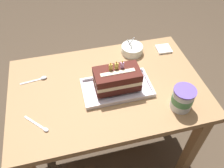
{
  "coord_description": "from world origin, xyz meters",
  "views": [
    {
      "loc": [
        -0.18,
        -0.84,
        1.7
      ],
      "look_at": [
        0.02,
        -0.02,
        0.79
      ],
      "focal_mm": 37.15,
      "sensor_mm": 36.0,
      "label": 1
    }
  ],
  "objects_px": {
    "serving_spoon_near_tray": "(41,79)",
    "foil_tray": "(117,88)",
    "serving_spoon_by_bowls": "(41,127)",
    "birthday_cake": "(117,79)",
    "ice_cream_tub": "(183,98)",
    "napkin_pile": "(164,49)",
    "bowl_stack": "(132,49)"
  },
  "relations": [
    {
      "from": "foil_tray",
      "to": "serving_spoon_by_bowls",
      "type": "bearing_deg",
      "value": -160.12
    },
    {
      "from": "foil_tray",
      "to": "birthday_cake",
      "type": "height_order",
      "value": "birthday_cake"
    },
    {
      "from": "serving_spoon_near_tray",
      "to": "serving_spoon_by_bowls",
      "type": "xyz_separation_m",
      "value": [
        -0.01,
        -0.33,
        -0.0
      ]
    },
    {
      "from": "ice_cream_tub",
      "to": "serving_spoon_by_bowls",
      "type": "xyz_separation_m",
      "value": [
        -0.69,
        0.04,
        -0.06
      ]
    },
    {
      "from": "foil_tray",
      "to": "ice_cream_tub",
      "type": "distance_m",
      "value": 0.35
    },
    {
      "from": "foil_tray",
      "to": "birthday_cake",
      "type": "xyz_separation_m",
      "value": [
        0.0,
        0.0,
        0.07
      ]
    },
    {
      "from": "birthday_cake",
      "to": "bowl_stack",
      "type": "bearing_deg",
      "value": 58.33
    },
    {
      "from": "foil_tray",
      "to": "serving_spoon_by_bowls",
      "type": "xyz_separation_m",
      "value": [
        -0.41,
        -0.15,
        -0.0
      ]
    },
    {
      "from": "birthday_cake",
      "to": "serving_spoon_near_tray",
      "type": "xyz_separation_m",
      "value": [
        -0.4,
        0.18,
        -0.07
      ]
    },
    {
      "from": "ice_cream_tub",
      "to": "serving_spoon_by_bowls",
      "type": "bearing_deg",
      "value": 176.33
    },
    {
      "from": "serving_spoon_near_tray",
      "to": "napkin_pile",
      "type": "bearing_deg",
      "value": 5.81
    },
    {
      "from": "foil_tray",
      "to": "napkin_pile",
      "type": "bearing_deg",
      "value": 34.01
    },
    {
      "from": "ice_cream_tub",
      "to": "serving_spoon_near_tray",
      "type": "bearing_deg",
      "value": 151.55
    },
    {
      "from": "foil_tray",
      "to": "serving_spoon_by_bowls",
      "type": "height_order",
      "value": "foil_tray"
    },
    {
      "from": "bowl_stack",
      "to": "birthday_cake",
      "type": "bearing_deg",
      "value": -121.67
    },
    {
      "from": "ice_cream_tub",
      "to": "serving_spoon_by_bowls",
      "type": "height_order",
      "value": "ice_cream_tub"
    },
    {
      "from": "foil_tray",
      "to": "ice_cream_tub",
      "type": "relative_size",
      "value": 2.98
    },
    {
      "from": "serving_spoon_near_tray",
      "to": "foil_tray",
      "type": "bearing_deg",
      "value": -23.86
    },
    {
      "from": "bowl_stack",
      "to": "ice_cream_tub",
      "type": "bearing_deg",
      "value": -77.01
    },
    {
      "from": "ice_cream_tub",
      "to": "serving_spoon_near_tray",
      "type": "distance_m",
      "value": 0.78
    },
    {
      "from": "foil_tray",
      "to": "napkin_pile",
      "type": "distance_m",
      "value": 0.46
    },
    {
      "from": "birthday_cake",
      "to": "bowl_stack",
      "type": "relative_size",
      "value": 1.74
    },
    {
      "from": "napkin_pile",
      "to": "serving_spoon_near_tray",
      "type": "bearing_deg",
      "value": -174.19
    },
    {
      "from": "birthday_cake",
      "to": "ice_cream_tub",
      "type": "bearing_deg",
      "value": -34.35
    },
    {
      "from": "birthday_cake",
      "to": "napkin_pile",
      "type": "relative_size",
      "value": 2.51
    },
    {
      "from": "serving_spoon_near_tray",
      "to": "ice_cream_tub",
      "type": "bearing_deg",
      "value": -28.45
    },
    {
      "from": "serving_spoon_near_tray",
      "to": "napkin_pile",
      "type": "xyz_separation_m",
      "value": [
        0.78,
        0.08,
        0.0
      ]
    },
    {
      "from": "serving_spoon_near_tray",
      "to": "bowl_stack",
      "type": "bearing_deg",
      "value": 10.25
    },
    {
      "from": "serving_spoon_near_tray",
      "to": "napkin_pile",
      "type": "height_order",
      "value": "same"
    },
    {
      "from": "serving_spoon_near_tray",
      "to": "napkin_pile",
      "type": "relative_size",
      "value": 1.59
    },
    {
      "from": "foil_tray",
      "to": "napkin_pile",
      "type": "height_order",
      "value": "foil_tray"
    },
    {
      "from": "serving_spoon_near_tray",
      "to": "napkin_pile",
      "type": "distance_m",
      "value": 0.78
    }
  ]
}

